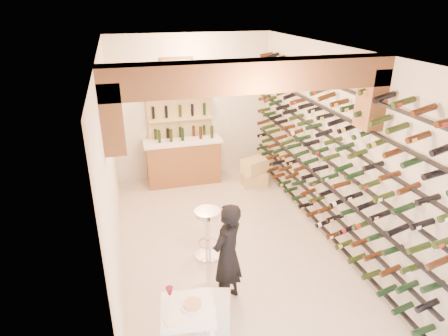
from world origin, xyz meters
name	(u,v)px	position (x,y,z in m)	size (l,w,h in m)	color
ground	(229,245)	(0.00, 0.00, 0.00)	(6.00, 6.00, 0.00)	beige
room_shell	(234,122)	(0.00, -0.26, 2.25)	(3.52, 6.02, 3.21)	beige
wine_rack	(319,151)	(1.53, 0.00, 1.55)	(0.32, 5.70, 2.56)	black
back_counter	(183,160)	(-0.30, 2.65, 0.53)	(1.70, 0.62, 1.29)	brown
back_shelving	(180,130)	(-0.30, 2.89, 1.17)	(1.40, 0.31, 2.73)	tan
tasting_table	(188,318)	(-1.06, -2.12, 0.68)	(0.64, 0.64, 1.00)	white
white_stool	(213,315)	(-0.69, -1.74, 0.26)	(0.41, 0.41, 0.51)	white
person	(227,255)	(-0.38, -1.24, 0.75)	(0.55, 0.36, 1.50)	black
chrome_barstool	(208,230)	(-0.40, -0.20, 0.49)	(0.43, 0.43, 0.84)	silver
crate_lower	(254,179)	(1.18, 2.06, 0.16)	(0.53, 0.37, 0.32)	tan
crate_upper	(255,166)	(1.18, 2.06, 0.47)	(0.53, 0.37, 0.31)	tan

